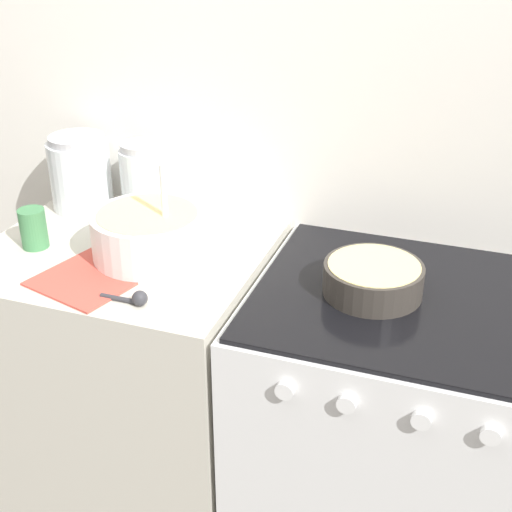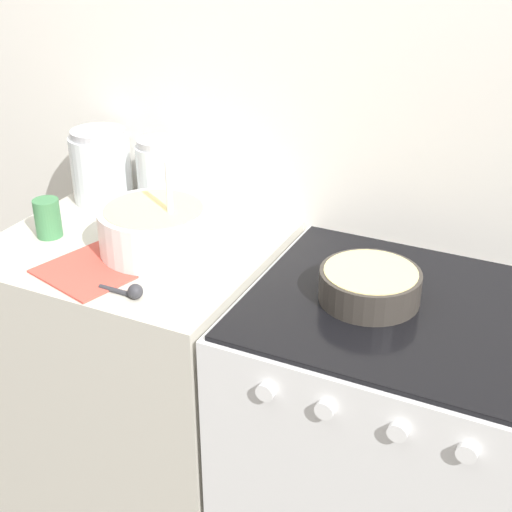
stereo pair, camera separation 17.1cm
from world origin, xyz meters
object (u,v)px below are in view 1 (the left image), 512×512
(stove, at_px, (393,451))
(mixing_bowl, at_px, (149,232))
(storage_jar_middle, at_px, (145,186))
(baking_pan, at_px, (373,278))
(storage_jar_left, at_px, (81,177))
(tin_can, at_px, (33,228))

(stove, height_order, mixing_bowl, mixing_bowl)
(mixing_bowl, distance_m, storage_jar_middle, 0.26)
(baking_pan, bearing_deg, storage_jar_middle, 162.61)
(mixing_bowl, relative_size, baking_pan, 1.24)
(storage_jar_left, bearing_deg, stove, -11.84)
(mixing_bowl, height_order, storage_jar_left, mixing_bowl)
(mixing_bowl, bearing_deg, tin_can, -171.54)
(storage_jar_left, distance_m, tin_can, 0.27)
(baking_pan, xyz_separation_m, tin_can, (-0.88, -0.05, 0.01))
(baking_pan, xyz_separation_m, storage_jar_left, (-0.90, 0.22, 0.05))
(baking_pan, distance_m, storage_jar_middle, 0.73)
(storage_jar_left, relative_size, tin_can, 2.05)
(stove, xyz_separation_m, mixing_bowl, (-0.66, -0.02, 0.54))
(stove, bearing_deg, baking_pan, -173.75)
(storage_jar_middle, height_order, tin_can, storage_jar_middle)
(storage_jar_left, relative_size, storage_jar_middle, 0.99)
(stove, bearing_deg, mixing_bowl, -178.53)
(stove, distance_m, baking_pan, 0.52)
(baking_pan, bearing_deg, mixing_bowl, -179.29)
(tin_can, bearing_deg, storage_jar_middle, 55.58)
(mixing_bowl, relative_size, storage_jar_middle, 1.31)
(stove, distance_m, tin_can, 1.10)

